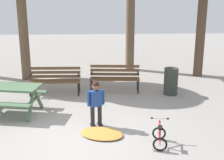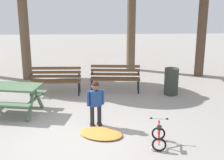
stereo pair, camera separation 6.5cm
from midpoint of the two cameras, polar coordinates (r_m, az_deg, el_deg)
The scene contains 8 objects.
ground at distance 6.95m, azimuth -6.64°, elevation -10.91°, with size 36.00×36.00×0.00m, color gray.
picnic_table at distance 8.62m, azimuth -18.77°, elevation -2.04°, with size 2.02×1.66×0.79m.
park_bench_far_left at distance 9.91m, azimuth -10.23°, elevation 0.33°, with size 1.61×0.49×0.85m.
park_bench_left at distance 10.01m, azimuth 0.77°, elevation 0.73°, with size 1.63×0.58×0.85m.
child_standing at distance 7.34m, azimuth -2.80°, elevation -3.70°, with size 0.41×0.23×1.12m.
kids_bicycle at distance 6.66m, azimuth 8.92°, elevation -10.31°, with size 0.44×0.60×0.54m.
leaf_pile at distance 7.11m, azimuth -1.78°, elevation -9.82°, with size 1.00×0.70×0.07m, color #C68438.
trash_bin at distance 9.90m, azimuth 11.07°, elevation -0.26°, with size 0.44×0.44×0.85m, color #2D332D.
Camera 2 is at (0.54, -6.19, 3.11)m, focal length 49.56 mm.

